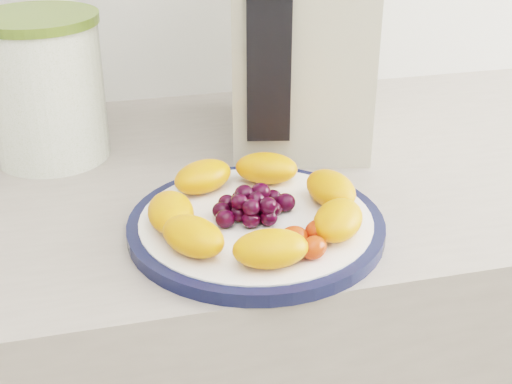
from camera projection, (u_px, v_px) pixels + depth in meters
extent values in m
cylinder|color=#111737|center=(256.00, 226.00, 0.79)|extent=(0.29, 0.29, 0.01)
cylinder|color=white|center=(256.00, 225.00, 0.79)|extent=(0.26, 0.26, 0.02)
cylinder|color=#556B1F|center=(46.00, 92.00, 0.94)|extent=(0.19, 0.19, 0.18)
cylinder|color=#576E29|center=(36.00, 19.00, 0.89)|extent=(0.20, 0.20, 0.01)
cube|color=#B4AF99|center=(298.00, 25.00, 0.98)|extent=(0.23, 0.29, 0.32)
cube|color=black|center=(269.00, 48.00, 0.86)|extent=(0.06, 0.03, 0.24)
ellipsoid|color=orange|center=(331.00, 189.00, 0.81)|extent=(0.06, 0.08, 0.04)
ellipsoid|color=orange|center=(266.00, 168.00, 0.86)|extent=(0.09, 0.07, 0.04)
ellipsoid|color=orange|center=(203.00, 177.00, 0.84)|extent=(0.09, 0.08, 0.04)
ellipsoid|color=orange|center=(171.00, 212.00, 0.76)|extent=(0.05, 0.08, 0.04)
ellipsoid|color=orange|center=(193.00, 236.00, 0.72)|extent=(0.08, 0.09, 0.04)
ellipsoid|color=orange|center=(271.00, 249.00, 0.70)|extent=(0.08, 0.06, 0.04)
ellipsoid|color=orange|center=(338.00, 220.00, 0.75)|extent=(0.08, 0.09, 0.04)
ellipsoid|color=black|center=(256.00, 212.00, 0.78)|extent=(0.02, 0.02, 0.02)
ellipsoid|color=black|center=(273.00, 209.00, 0.79)|extent=(0.02, 0.02, 0.02)
ellipsoid|color=black|center=(261.00, 203.00, 0.80)|extent=(0.02, 0.02, 0.02)
ellipsoid|color=black|center=(244.00, 205.00, 0.80)|extent=(0.02, 0.02, 0.02)
ellipsoid|color=black|center=(239.00, 213.00, 0.78)|extent=(0.02, 0.02, 0.02)
ellipsoid|color=black|center=(251.00, 219.00, 0.77)|extent=(0.02, 0.02, 0.02)
ellipsoid|color=black|center=(269.00, 217.00, 0.77)|extent=(0.02, 0.02, 0.02)
ellipsoid|color=black|center=(286.00, 202.00, 0.80)|extent=(0.02, 0.02, 0.02)
ellipsoid|color=black|center=(273.00, 198.00, 0.81)|extent=(0.02, 0.02, 0.02)
ellipsoid|color=black|center=(257.00, 195.00, 0.82)|extent=(0.02, 0.02, 0.02)
ellipsoid|color=black|center=(240.00, 198.00, 0.81)|extent=(0.02, 0.02, 0.02)
ellipsoid|color=black|center=(227.00, 203.00, 0.80)|extent=(0.02, 0.02, 0.02)
ellipsoid|color=black|center=(221.00, 211.00, 0.78)|extent=(0.02, 0.02, 0.02)
ellipsoid|color=black|center=(225.00, 219.00, 0.77)|extent=(0.02, 0.02, 0.02)
ellipsoid|color=black|center=(256.00, 200.00, 0.78)|extent=(0.02, 0.02, 0.02)
ellipsoid|color=black|center=(261.00, 192.00, 0.79)|extent=(0.02, 0.02, 0.02)
ellipsoid|color=black|center=(244.00, 194.00, 0.79)|extent=(0.02, 0.02, 0.02)
ellipsoid|color=black|center=(239.00, 202.00, 0.77)|extent=(0.02, 0.02, 0.02)
ellipsoid|color=black|center=(251.00, 207.00, 0.76)|extent=(0.02, 0.02, 0.02)
ellipsoid|color=black|center=(268.00, 205.00, 0.76)|extent=(0.02, 0.02, 0.02)
ellipsoid|color=red|center=(294.00, 237.00, 0.73)|extent=(0.03, 0.03, 0.02)
ellipsoid|color=red|center=(318.00, 231.00, 0.74)|extent=(0.04, 0.03, 0.02)
ellipsoid|color=red|center=(313.00, 248.00, 0.71)|extent=(0.04, 0.04, 0.02)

